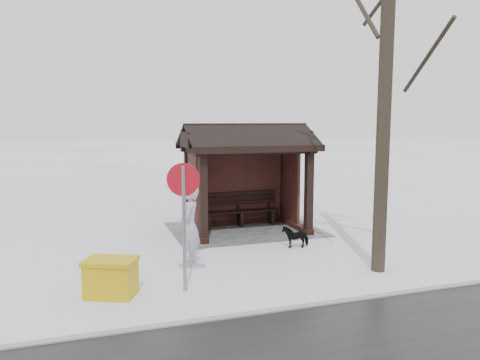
# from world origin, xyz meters

# --- Properties ---
(ground) EXTENTS (120.00, 120.00, 0.00)m
(ground) POSITION_xyz_m (0.00, 0.00, 0.00)
(ground) COLOR white
(ground) RESTS_ON ground
(kerb) EXTENTS (120.00, 0.15, 0.06)m
(kerb) POSITION_xyz_m (0.00, 5.50, 0.01)
(kerb) COLOR gray
(kerb) RESTS_ON ground
(trampled_patch) EXTENTS (4.20, 3.20, 0.02)m
(trampled_patch) POSITION_xyz_m (0.00, -0.20, 0.01)
(trampled_patch) COLOR gray
(trampled_patch) RESTS_ON ground
(bus_shelter) EXTENTS (3.60, 2.40, 3.09)m
(bus_shelter) POSITION_xyz_m (0.00, -0.16, 2.17)
(bus_shelter) COLOR #3B1D15
(bus_shelter) RESTS_ON ground
(pedestrian) EXTENTS (0.63, 0.75, 1.76)m
(pedestrian) POSITION_xyz_m (2.21, 2.54, 0.88)
(pedestrian) COLOR #B0A1BD
(pedestrian) RESTS_ON ground
(dog) EXTENTS (0.67, 0.37, 0.54)m
(dog) POSITION_xyz_m (-0.61, 1.97, 0.27)
(dog) COLOR black
(dog) RESTS_ON ground
(grit_bin) EXTENTS (1.08, 0.94, 0.70)m
(grit_bin) POSITION_xyz_m (3.97, 3.92, 0.35)
(grit_bin) COLOR #C09C0B
(grit_bin) RESTS_ON ground
(road_sign) EXTENTS (0.58, 0.27, 2.41)m
(road_sign) POSITION_xyz_m (2.65, 4.07, 1.73)
(road_sign) COLOR gray
(road_sign) RESTS_ON ground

